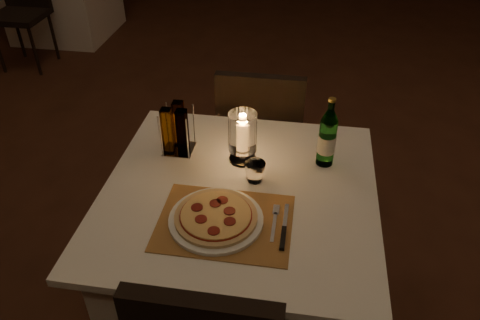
# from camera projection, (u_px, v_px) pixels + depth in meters

# --- Properties ---
(floor) EXTENTS (8.00, 10.00, 0.02)m
(floor) POSITION_uv_depth(u_px,v_px,m) (290.00, 253.00, 2.46)
(floor) COLOR #492617
(floor) RESTS_ON ground
(main_table) EXTENTS (1.00, 1.00, 0.74)m
(main_table) POSITION_uv_depth(u_px,v_px,m) (239.00, 257.00, 1.93)
(main_table) COLOR white
(main_table) RESTS_ON ground
(chair_far) EXTENTS (0.42, 0.42, 0.90)m
(chair_far) POSITION_uv_depth(u_px,v_px,m) (261.00, 130.00, 2.40)
(chair_far) COLOR black
(chair_far) RESTS_ON ground
(placemat) EXTENTS (0.45, 0.34, 0.00)m
(placemat) POSITION_uv_depth(u_px,v_px,m) (225.00, 222.00, 1.57)
(placemat) COLOR #A47039
(placemat) RESTS_ON main_table
(plate) EXTENTS (0.32, 0.32, 0.01)m
(plate) POSITION_uv_depth(u_px,v_px,m) (216.00, 219.00, 1.57)
(plate) COLOR white
(plate) RESTS_ON placemat
(pizza) EXTENTS (0.28, 0.28, 0.02)m
(pizza) POSITION_uv_depth(u_px,v_px,m) (216.00, 216.00, 1.56)
(pizza) COLOR #D8B77F
(pizza) RESTS_ON plate
(fork) EXTENTS (0.02, 0.18, 0.00)m
(fork) POSITION_uv_depth(u_px,v_px,m) (275.00, 220.00, 1.58)
(fork) COLOR silver
(fork) RESTS_ON placemat
(knife) EXTENTS (0.02, 0.22, 0.01)m
(knife) POSITION_uv_depth(u_px,v_px,m) (284.00, 233.00, 1.52)
(knife) COLOR black
(knife) RESTS_ON placemat
(tumbler) EXTENTS (0.08, 0.08, 0.08)m
(tumbler) POSITION_uv_depth(u_px,v_px,m) (255.00, 172.00, 1.74)
(tumbler) COLOR white
(tumbler) RESTS_ON main_table
(water_bottle) EXTENTS (0.07, 0.07, 0.29)m
(water_bottle) POSITION_uv_depth(u_px,v_px,m) (327.00, 138.00, 1.78)
(water_bottle) COLOR #5CAA5C
(water_bottle) RESTS_ON main_table
(hurricane_candle) EXTENTS (0.11, 0.11, 0.21)m
(hurricane_candle) POSITION_uv_depth(u_px,v_px,m) (243.00, 134.00, 1.79)
(hurricane_candle) COLOR white
(hurricane_candle) RESTS_ON main_table
(cruet_caddy) EXTENTS (0.12, 0.12, 0.21)m
(cruet_caddy) POSITION_uv_depth(u_px,v_px,m) (177.00, 131.00, 1.85)
(cruet_caddy) COLOR white
(cruet_caddy) RESTS_ON main_table
(neighbor_chair_la) EXTENTS (0.42, 0.42, 0.90)m
(neighbor_chair_la) POSITION_uv_depth(u_px,v_px,m) (21.00, 2.00, 4.03)
(neighbor_chair_la) COLOR black
(neighbor_chair_la) RESTS_ON ground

